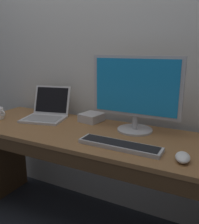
{
  "coord_description": "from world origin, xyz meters",
  "views": [
    {
      "loc": [
        0.79,
        -1.29,
        1.27
      ],
      "look_at": [
        0.12,
        0.0,
        0.89
      ],
      "focal_mm": 38.79,
      "sensor_mm": 36.0,
      "label": 1
    }
  ],
  "objects_px": {
    "external_monitor": "(136,91)",
    "external_drive_box": "(91,117)",
    "laptop_silver": "(46,113)",
    "computer_mouse": "(183,157)",
    "wired_keyboard": "(120,145)"
  },
  "relations": [
    {
      "from": "laptop_silver",
      "to": "wired_keyboard",
      "type": "distance_m",
      "value": 0.77
    },
    {
      "from": "computer_mouse",
      "to": "external_drive_box",
      "type": "xyz_separation_m",
      "value": [
        -0.71,
        0.37,
        0.01
      ]
    },
    {
      "from": "computer_mouse",
      "to": "external_drive_box",
      "type": "height_order",
      "value": "external_drive_box"
    },
    {
      "from": "laptop_silver",
      "to": "computer_mouse",
      "type": "height_order",
      "value": "laptop_silver"
    },
    {
      "from": "computer_mouse",
      "to": "external_drive_box",
      "type": "bearing_deg",
      "value": 142.16
    },
    {
      "from": "external_drive_box",
      "to": "computer_mouse",
      "type": "bearing_deg",
      "value": -27.85
    },
    {
      "from": "external_monitor",
      "to": "external_drive_box",
      "type": "bearing_deg",
      "value": 168.86
    },
    {
      "from": "laptop_silver",
      "to": "computer_mouse",
      "type": "relative_size",
      "value": 3.23
    },
    {
      "from": "computer_mouse",
      "to": "external_monitor",
      "type": "bearing_deg",
      "value": 129.1
    },
    {
      "from": "external_monitor",
      "to": "external_drive_box",
      "type": "xyz_separation_m",
      "value": [
        -0.36,
        0.07,
        -0.23
      ]
    },
    {
      "from": "wired_keyboard",
      "to": "computer_mouse",
      "type": "relative_size",
      "value": 4.01
    },
    {
      "from": "laptop_silver",
      "to": "computer_mouse",
      "type": "xyz_separation_m",
      "value": [
        1.05,
        -0.28,
        -0.03
      ]
    },
    {
      "from": "external_monitor",
      "to": "external_drive_box",
      "type": "distance_m",
      "value": 0.43
    },
    {
      "from": "external_monitor",
      "to": "wired_keyboard",
      "type": "distance_m",
      "value": 0.38
    },
    {
      "from": "laptop_silver",
      "to": "wired_keyboard",
      "type": "xyz_separation_m",
      "value": [
        0.72,
        -0.26,
        -0.03
      ]
    }
  ]
}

